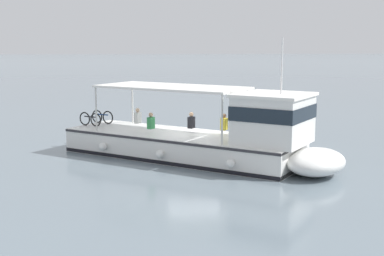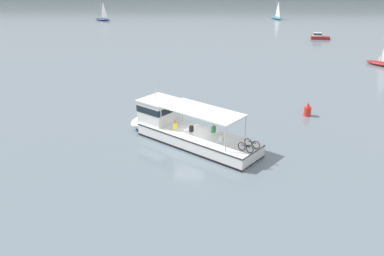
# 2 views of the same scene
# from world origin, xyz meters

# --- Properties ---
(ground_plane) EXTENTS (400.00, 400.00, 0.00)m
(ground_plane) POSITION_xyz_m (0.00, 0.00, 0.00)
(ground_plane) COLOR slate
(ferry_main) EXTENTS (12.05, 10.05, 5.32)m
(ferry_main) POSITION_xyz_m (-0.62, 1.14, 1.02)
(ferry_main) COLOR white
(ferry_main) RESTS_ON ground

